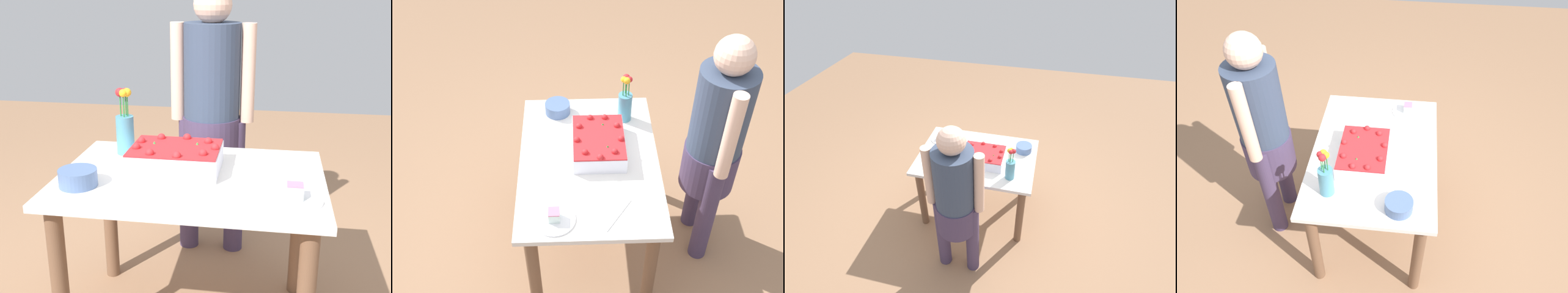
% 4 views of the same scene
% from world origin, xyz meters
% --- Properties ---
extents(ground_plane, '(8.00, 8.00, 0.00)m').
position_xyz_m(ground_plane, '(0.00, 0.00, 0.00)').
color(ground_plane, '#946D4E').
extents(dining_table, '(1.11, 0.77, 0.73)m').
position_xyz_m(dining_table, '(0.00, 0.00, 0.59)').
color(dining_table, silver).
rests_on(dining_table, ground_plane).
extents(sheet_cake, '(0.38, 0.29, 0.13)m').
position_xyz_m(sheet_cake, '(-0.08, 0.06, 0.78)').
color(sheet_cake, white).
rests_on(sheet_cake, dining_table).
extents(serving_plate_with_slice, '(0.21, 0.21, 0.07)m').
position_xyz_m(serving_plate_with_slice, '(0.42, -0.19, 0.74)').
color(serving_plate_with_slice, white).
rests_on(serving_plate_with_slice, dining_table).
extents(cake_knife, '(0.21, 0.15, 0.00)m').
position_xyz_m(cake_knife, '(0.40, 0.13, 0.73)').
color(cake_knife, silver).
rests_on(cake_knife, dining_table).
extents(flower_vase, '(0.08, 0.08, 0.31)m').
position_xyz_m(flower_vase, '(-0.35, 0.23, 0.85)').
color(flower_vase, teal).
rests_on(flower_vase, dining_table).
extents(fruit_bowl, '(0.15, 0.15, 0.07)m').
position_xyz_m(fruit_bowl, '(-0.42, -0.18, 0.76)').
color(fruit_bowl, '#4E6896').
rests_on(fruit_bowl, dining_table).
extents(person_standing, '(0.45, 0.31, 1.49)m').
position_xyz_m(person_standing, '(0.00, 0.69, 0.85)').
color(person_standing, '#433554').
rests_on(person_standing, ground_plane).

